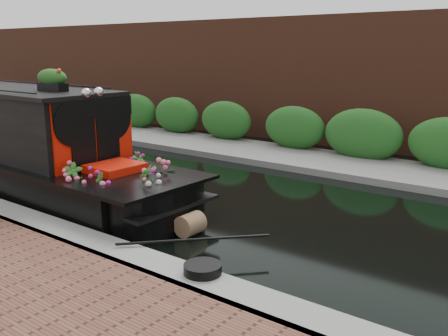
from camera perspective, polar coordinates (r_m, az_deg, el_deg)
The scene contains 7 objects.
ground at distance 10.87m, azimuth -6.14°, elevation -2.50°, with size 80.00×80.00×0.00m, color black.
near_bank_coping at distance 8.90m, azimuth -20.98°, elevation -6.99°, with size 40.00×0.60×0.50m, color gray.
far_bank_path at distance 14.12m, azimuth 5.63°, elevation 1.21°, with size 40.00×2.40×0.34m, color slate.
far_hedge at distance 14.88m, azimuth 7.46°, elevation 1.79°, with size 40.00×1.10×2.80m, color #20551C.
far_brick_wall at distance 16.70m, azimuth 11.07°, elevation 2.92°, with size 40.00×1.00×8.00m, color #5A2E1E.
rope_fender at distance 8.20m, azimuth -3.87°, elevation -6.44°, with size 0.37×0.37×0.42m, color brown.
coiled_mooring_rope at distance 6.32m, azimuth -2.45°, elevation -11.43°, with size 0.48×0.48×0.12m, color black.
Camera 1 is at (7.23, -7.56, 2.96)m, focal length 40.00 mm.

